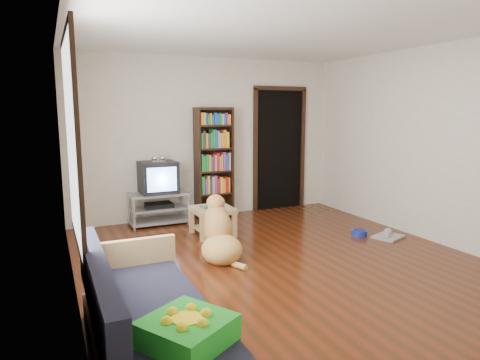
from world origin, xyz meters
name	(u,v)px	position (x,y,z in m)	size (l,w,h in m)	color
ground	(282,262)	(0.00, 0.00, 0.00)	(5.00, 5.00, 0.00)	#501E0D
ceiling	(286,30)	(0.00, 0.00, 2.60)	(5.00, 5.00, 0.00)	white
wall_back	(207,138)	(0.00, 2.50, 1.30)	(4.50, 4.50, 0.00)	beige
wall_left	(68,160)	(-2.25, 0.00, 1.30)	(5.00, 5.00, 0.00)	beige
wall_right	(430,144)	(2.25, 0.00, 1.30)	(5.00, 5.00, 0.00)	beige
green_cushion	(187,331)	(-1.75, -1.95, 0.50)	(0.45, 0.45, 0.15)	green
laptop	(213,207)	(-0.35, 1.32, 0.41)	(0.33, 0.21, 0.03)	silver
dog_bowl	(359,233)	(1.53, 0.47, 0.04)	(0.22, 0.22, 0.08)	navy
grey_rag	(388,237)	(1.83, 0.22, 0.01)	(0.40, 0.32, 0.03)	#9A9A9A
window	(72,142)	(-2.23, -0.50, 1.50)	(0.03, 1.46, 1.70)	white
doorway	(279,146)	(1.35, 2.48, 1.12)	(1.03, 0.05, 2.19)	black
tv_stand	(159,207)	(-0.90, 2.25, 0.27)	(0.90, 0.45, 0.50)	#99999E
crt_tv	(158,177)	(-0.90, 2.27, 0.74)	(0.55, 0.52, 0.58)	black
bookshelf	(214,157)	(0.05, 2.34, 1.00)	(0.60, 0.30, 1.80)	black
sofa	(146,328)	(-1.87, -1.38, 0.26)	(0.80, 1.80, 0.80)	tan
coffee_table	(213,216)	(-0.35, 1.35, 0.28)	(0.55, 0.55, 0.40)	tan
dog	(219,235)	(-0.62, 0.42, 0.28)	(0.56, 0.94, 0.77)	tan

